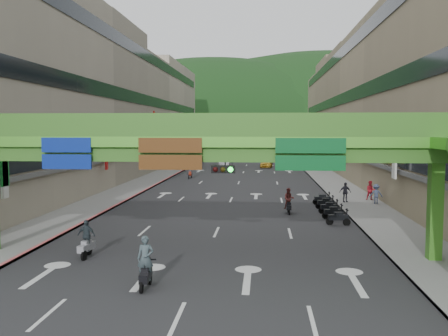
{
  "coord_description": "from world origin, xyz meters",
  "views": [
    {
      "loc": [
        2.84,
        -18.13,
        6.39
      ],
      "look_at": [
        0.0,
        18.0,
        3.5
      ],
      "focal_mm": 40.0,
      "sensor_mm": 36.0,
      "label": 1
    }
  ],
  "objects_px": {
    "scooter_rider_near": "(146,264)",
    "pedestrian_red": "(371,192)",
    "car_silver": "(226,163)",
    "car_yellow": "(266,163)",
    "overpass_near": "(223,153)",
    "scooter_rider_mid": "(289,201)"
  },
  "relations": [
    {
      "from": "pedestrian_red",
      "to": "car_yellow",
      "type": "bearing_deg",
      "value": 111.05
    },
    {
      "from": "scooter_rider_near",
      "to": "car_silver",
      "type": "xyz_separation_m",
      "value": [
        -1.39,
        61.29,
        -0.26
      ]
    },
    {
      "from": "overpass_near",
      "to": "scooter_rider_mid",
      "type": "bearing_deg",
      "value": 74.26
    },
    {
      "from": "overpass_near",
      "to": "car_yellow",
      "type": "bearing_deg",
      "value": 87.56
    },
    {
      "from": "car_yellow",
      "to": "pedestrian_red",
      "type": "bearing_deg",
      "value": -71.49
    },
    {
      "from": "car_silver",
      "to": "car_yellow",
      "type": "xyz_separation_m",
      "value": [
        6.58,
        0.97,
        0.02
      ]
    },
    {
      "from": "overpass_near",
      "to": "scooter_rider_near",
      "type": "distance_m",
      "value": 6.65
    },
    {
      "from": "car_silver",
      "to": "car_yellow",
      "type": "bearing_deg",
      "value": 12.84
    },
    {
      "from": "overpass_near",
      "to": "scooter_rider_mid",
      "type": "xyz_separation_m",
      "value": [
        3.85,
        13.67,
        -4.21
      ]
    },
    {
      "from": "overpass_near",
      "to": "scooter_rider_mid",
      "type": "height_order",
      "value": "overpass_near"
    },
    {
      "from": "car_silver",
      "to": "car_yellow",
      "type": "height_order",
      "value": "car_yellow"
    },
    {
      "from": "overpass_near",
      "to": "pedestrian_red",
      "type": "relative_size",
      "value": 16.62
    },
    {
      "from": "overpass_near",
      "to": "car_silver",
      "type": "xyz_separation_m",
      "value": [
        -4.12,
        56.91,
        -4.46
      ]
    },
    {
      "from": "overpass_near",
      "to": "car_silver",
      "type": "bearing_deg",
      "value": 94.14
    },
    {
      "from": "scooter_rider_near",
      "to": "scooter_rider_mid",
      "type": "height_order",
      "value": "scooter_rider_near"
    },
    {
      "from": "overpass_near",
      "to": "car_silver",
      "type": "distance_m",
      "value": 57.23
    },
    {
      "from": "overpass_near",
      "to": "scooter_rider_mid",
      "type": "relative_size",
      "value": 14.4
    },
    {
      "from": "scooter_rider_mid",
      "to": "car_silver",
      "type": "bearing_deg",
      "value": 100.44
    },
    {
      "from": "scooter_rider_near",
      "to": "pedestrian_red",
      "type": "xyz_separation_m",
      "value": [
        14.0,
        24.81,
        -0.17
      ]
    },
    {
      "from": "car_yellow",
      "to": "pedestrian_red",
      "type": "height_order",
      "value": "pedestrian_red"
    },
    {
      "from": "scooter_rider_near",
      "to": "pedestrian_red",
      "type": "bearing_deg",
      "value": 60.57
    },
    {
      "from": "scooter_rider_mid",
      "to": "car_yellow",
      "type": "bearing_deg",
      "value": 91.79
    }
  ]
}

